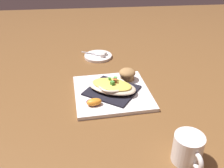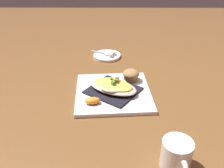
# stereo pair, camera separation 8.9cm
# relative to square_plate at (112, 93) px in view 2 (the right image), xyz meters

# --- Properties ---
(ground_plane) EXTENTS (2.60, 2.60, 0.00)m
(ground_plane) POSITION_rel_square_plate_xyz_m (0.00, 0.00, -0.01)
(ground_plane) COLOR brown
(square_plate) EXTENTS (0.29, 0.29, 0.01)m
(square_plate) POSITION_rel_square_plate_xyz_m (0.00, 0.00, 0.00)
(square_plate) COLOR white
(square_plate) RESTS_ON ground_plane
(folded_napkin) EXTENTS (0.22, 0.23, 0.01)m
(folded_napkin) POSITION_rel_square_plate_xyz_m (0.00, 0.00, 0.01)
(folded_napkin) COLOR black
(folded_napkin) RESTS_ON square_plate
(gratin_dish) EXTENTS (0.17, 0.21, 0.04)m
(gratin_dish) POSITION_rel_square_plate_xyz_m (-0.00, 0.00, 0.03)
(gratin_dish) COLOR beige
(gratin_dish) RESTS_ON folded_napkin
(muffin) EXTENTS (0.06, 0.06, 0.05)m
(muffin) POSITION_rel_square_plate_xyz_m (-0.08, 0.07, 0.03)
(muffin) COLOR #9E7543
(muffin) RESTS_ON square_plate
(orange_garnish) EXTENTS (0.06, 0.06, 0.02)m
(orange_garnish) POSITION_rel_square_plate_xyz_m (0.08, -0.07, 0.02)
(orange_garnish) COLOR #582B5B
(orange_garnish) RESTS_ON square_plate
(coffee_mug) EXTENTS (0.11, 0.08, 0.08)m
(coffee_mug) POSITION_rel_square_plate_xyz_m (0.33, 0.16, 0.03)
(coffee_mug) COLOR white
(coffee_mug) RESTS_ON ground_plane
(creamer_saucer) EXTENTS (0.13, 0.13, 0.01)m
(creamer_saucer) POSITION_rel_square_plate_xyz_m (-0.33, -0.03, -0.00)
(creamer_saucer) COLOR white
(creamer_saucer) RESTS_ON ground_plane
(spoon) EXTENTS (0.06, 0.10, 0.01)m
(spoon) POSITION_rel_square_plate_xyz_m (-0.33, -0.04, 0.01)
(spoon) COLOR silver
(spoon) RESTS_ON creamer_saucer
(creamer_cup_0) EXTENTS (0.02, 0.02, 0.02)m
(creamer_cup_0) POSITION_rel_square_plate_xyz_m (-0.31, -0.01, 0.01)
(creamer_cup_0) COLOR white
(creamer_cup_0) RESTS_ON creamer_saucer
(creamer_cup_1) EXTENTS (0.02, 0.02, 0.02)m
(creamer_cup_1) POSITION_rel_square_plate_xyz_m (-0.33, -0.00, 0.01)
(creamer_cup_1) COLOR white
(creamer_cup_1) RESTS_ON creamer_saucer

